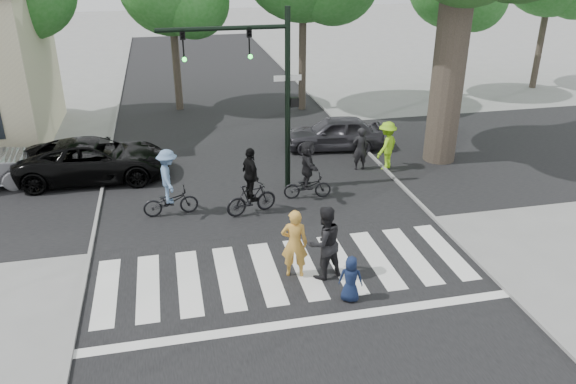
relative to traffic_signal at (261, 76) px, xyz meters
The scene contains 17 objects.
ground 7.33m from the traffic_signal, 93.27° to the right, with size 120.00×120.00×0.00m, color gray.
road_stem 4.09m from the traffic_signal, 106.46° to the right, with size 10.00×70.00×0.01m, color black.
road_cross 4.31m from the traffic_signal, 101.11° to the left, with size 70.00×10.00×0.01m, color black.
curb_left 6.74m from the traffic_signal, 167.50° to the right, with size 0.10×70.00×0.10m, color gray.
curb_right 6.19m from the traffic_signal, 14.31° to the right, with size 0.10×70.00×0.10m, color gray.
crosswalk 6.78m from the traffic_signal, 93.66° to the right, with size 10.00×3.85×0.01m.
traffic_signal is the anchor object (origin of this frame).
pedestrian_woman 6.22m from the traffic_signal, 91.99° to the right, with size 0.67×0.44×1.85m, color gold.
pedestrian_child 7.61m from the traffic_signal, 82.86° to the right, with size 0.57×0.37×1.17m, color #121D3C.
pedestrian_adult 6.40m from the traffic_signal, 84.72° to the right, with size 0.95×0.74×1.95m, color black.
cyclist_left 4.51m from the traffic_signal, 158.04° to the right, with size 1.72×1.14×2.13m.
cyclist_mid 3.54m from the traffic_signal, 111.77° to the right, with size 1.72×1.08×2.16m.
cyclist_right 3.43m from the traffic_signal, 37.71° to the right, with size 1.61×1.50×1.99m.
car_suv 6.85m from the traffic_signal, 158.74° to the left, with size 2.42×5.25×1.46m, color black.
car_grey 5.85m from the traffic_signal, 43.62° to the left, with size 1.60×3.98×1.36m, color #323036.
bystander_hivis 5.70m from the traffic_signal, 10.28° to the left, with size 1.17×0.67×1.81m, color #89CF1A.
bystander_dark 5.01m from the traffic_signal, 15.17° to the left, with size 0.59×0.39×1.61m, color black.
Camera 1 is at (-2.65, -11.14, 7.90)m, focal length 35.00 mm.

